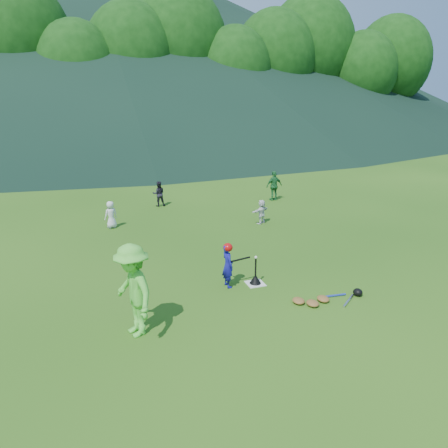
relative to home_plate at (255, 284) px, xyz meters
name	(u,v)px	position (x,y,z in m)	size (l,w,h in m)	color
ground	(255,284)	(0.00, 0.00, -0.01)	(120.00, 120.00, 0.00)	#234E12
home_plate	(255,284)	(0.00, 0.00, 0.00)	(0.45, 0.45, 0.02)	silver
baseball	(256,257)	(0.00, 0.00, 0.73)	(0.08, 0.08, 0.08)	white
batter_child	(228,266)	(-0.72, 0.10, 0.56)	(0.41, 0.27, 1.14)	navy
adult_coach	(133,291)	(-3.26, -1.43, 0.96)	(1.25, 0.72, 1.94)	#5BD03D
fielder_a	(111,215)	(-3.07, 6.17, 0.49)	(0.49, 0.32, 0.99)	silver
fielder_b	(159,194)	(-0.84, 8.73, 0.53)	(0.53, 0.41, 1.09)	black
fielder_c	(274,186)	(4.31, 8.08, 0.66)	(0.78, 0.33, 1.34)	#216F33
fielder_d	(261,212)	(2.31, 4.93, 0.45)	(0.84, 0.27, 0.91)	silver
batting_tee	(255,279)	(0.00, 0.00, 0.12)	(0.30, 0.30, 0.68)	black
batter_gear	(229,248)	(-0.70, 0.10, 1.02)	(0.73, 0.26, 0.50)	#B30C0B
equipment_pile	(323,299)	(1.15, -1.43, 0.06)	(1.80, 0.74, 0.19)	olive
outfield_fence	(125,142)	(0.00, 28.00, 0.69)	(70.07, 0.08, 1.33)	gray
tree_line	(114,52)	(0.20, 33.83, 8.20)	(70.04, 11.40, 14.82)	#382314
distant_hills	(42,32)	(-7.63, 81.81, 14.97)	(155.00, 140.00, 32.00)	black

